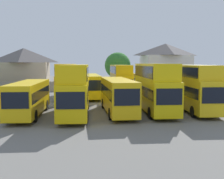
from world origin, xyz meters
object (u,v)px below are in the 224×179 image
bus_9 (148,84)px  tree_left_of_lot (118,65)px  bus_2 (75,87)px  bus_4 (155,85)px  bus_3 (118,94)px  bus_7 (90,85)px  bus_1 (29,97)px  bus_6 (67,79)px  bus_5 (194,85)px  house_terrace_left (24,68)px  bus_8 (121,79)px  house_terrace_centre (165,65)px

bus_9 → tree_left_of_lot: (-2.94, 12.64, 2.71)m
bus_2 → bus_4: 8.21m
bus_3 → bus_7: 13.84m
bus_1 → bus_6: bus_6 is taller
bus_4 → tree_left_of_lot: size_ratio=1.46×
bus_4 → bus_5: 4.23m
bus_5 → bus_9: size_ratio=0.97×
bus_2 → house_terrace_left: (-10.86, 31.71, 1.40)m
bus_5 → tree_left_of_lot: bearing=-166.7°
bus_2 → bus_8: 16.13m
bus_1 → bus_7: bus_7 is taller
bus_2 → bus_5: bearing=95.2°
bus_1 → house_terrace_centre: (23.06, 29.73, 2.82)m
bus_8 → bus_9: bus_8 is taller
bus_9 → house_terrace_left: size_ratio=1.04×
bus_6 → tree_left_of_lot: (9.37, 12.65, 1.86)m
bus_2 → tree_left_of_lot: (7.96, 26.67, 1.88)m
house_terrace_left → bus_8: bearing=-44.1°
bus_5 → bus_3: bearing=-85.3°
bus_5 → bus_2: bearing=-83.9°
tree_left_of_lot → bus_2: bearing=-106.6°
bus_1 → tree_left_of_lot: 29.46m
bus_3 → bus_6: bearing=-158.0°
bus_2 → bus_9: bearing=144.9°
bus_2 → bus_9: 17.78m
bus_7 → bus_1: bearing=-25.8°
bus_7 → house_terrace_centre: size_ratio=1.14×
bus_1 → bus_2: bus_2 is taller
bus_7 → bus_8: (4.65, 0.61, 0.79)m
bus_4 → bus_5: (4.23, 0.07, -0.08)m
bus_6 → house_terrace_centre: house_terrace_centre is taller
bus_5 → bus_7: (-10.34, 13.51, -0.83)m
bus_3 → bus_7: size_ratio=0.93×
bus_2 → bus_4: size_ratio=1.10×
bus_7 → bus_9: size_ratio=1.07×
bus_5 → bus_6: (-13.83, 13.49, 0.05)m
bus_2 → house_terrace_left: size_ratio=1.13×
bus_3 → bus_2: bearing=-85.6°
bus_4 → house_terrace_left: 36.62m
bus_5 → bus_9: 13.60m
bus_3 → bus_7: bearing=-171.5°
bus_5 → bus_7: bus_5 is taller
bus_3 → bus_4: size_ratio=1.01×
bus_1 → bus_3: size_ratio=0.97×
bus_2 → bus_4: bearing=96.1°
bus_2 → bus_8: size_ratio=1.11×
house_terrace_left → bus_4: bearing=-58.6°
bus_8 → house_terrace_left: bearing=-132.4°
tree_left_of_lot → house_terrace_centre: bearing=16.5°
bus_3 → bus_6: bus_6 is taller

